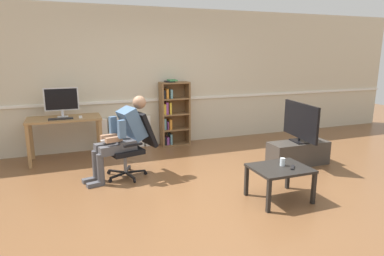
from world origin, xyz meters
The scene contains 15 objects.
ground_plane centered at (0.00, 0.00, 0.00)m, with size 18.00×18.00×0.00m, color brown.
back_wall centered at (0.00, 2.65, 1.35)m, with size 12.00×0.13×2.70m.
computer_desk centered at (-1.71, 2.15, 0.64)m, with size 1.21×0.60×0.76m.
imac_monitor centered at (-1.73, 2.23, 1.05)m, with size 0.57×0.14×0.51m.
keyboard centered at (-1.76, 2.01, 0.77)m, with size 0.39×0.12×0.02m, color black.
computer_mouse centered at (-1.44, 2.03, 0.77)m, with size 0.06×0.10×0.03m, color white.
bookshelf centered at (0.33, 2.44, 0.65)m, with size 0.58×0.29×1.33m.
radiator centered at (-0.59, 2.54, 0.31)m, with size 0.95×0.08×0.61m.
office_chair centered at (-0.74, 1.00, 0.53)m, with size 0.79×0.65×0.98m.
person_seated centered at (-0.91, 0.95, 0.65)m, with size 1.00×0.54×1.22m.
tv_stand centered at (1.93, 0.51, 0.20)m, with size 1.02×0.39×0.39m.
tv_screen centered at (1.93, 0.51, 0.74)m, with size 0.24×0.99×0.65m.
coffee_table centered at (0.81, -0.54, 0.38)m, with size 0.71×0.58×0.44m.
drinking_glass centered at (0.87, -0.50, 0.49)m, with size 0.07×0.07×0.10m, color silver.
spare_remote centered at (0.94, -0.63, 0.44)m, with size 0.04×0.15×0.02m, color black.
Camera 1 is at (-1.63, -3.87, 1.85)m, focal length 31.16 mm.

